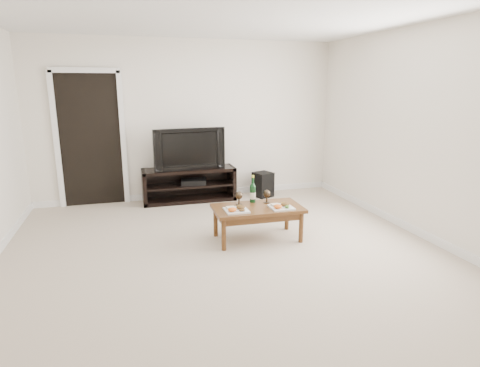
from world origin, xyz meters
name	(u,v)px	position (x,y,z in m)	size (l,w,h in m)	color
floor	(232,262)	(0.00, 0.00, 0.00)	(5.50, 5.50, 0.00)	beige
back_wall	(188,121)	(0.00, 2.77, 1.30)	(5.00, 0.04, 2.60)	white
ceiling	(230,3)	(0.00, 0.00, 2.62)	(5.00, 5.50, 0.04)	white
doorway	(91,141)	(-1.55, 2.73, 1.02)	(0.90, 0.02, 2.05)	black
media_console	(189,185)	(-0.06, 2.50, 0.28)	(1.51, 0.45, 0.55)	black
television	(188,148)	(-0.06, 2.50, 0.88)	(1.16, 0.15, 0.67)	black
av_receiver	(194,182)	(0.01, 2.48, 0.33)	(0.40, 0.30, 0.08)	black
subwoofer	(263,184)	(1.20, 2.41, 0.21)	(0.28, 0.28, 0.42)	black
coffee_table	(258,223)	(0.48, 0.56, 0.21)	(1.08, 0.59, 0.42)	#533617
plate_left	(236,208)	(0.18, 0.46, 0.45)	(0.27, 0.27, 0.07)	white
plate_right	(281,205)	(0.74, 0.43, 0.45)	(0.27, 0.27, 0.07)	white
wine_bottle	(253,189)	(0.48, 0.77, 0.59)	(0.07, 0.07, 0.35)	black
goblet_left	(239,198)	(0.28, 0.71, 0.51)	(0.09, 0.09, 0.17)	#34291C
goblet_right	(267,196)	(0.65, 0.69, 0.51)	(0.09, 0.09, 0.17)	#34291C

